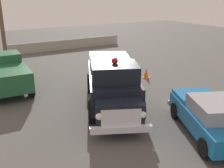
# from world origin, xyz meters

# --- Properties ---
(ground_plane) EXTENTS (60.00, 60.00, 0.00)m
(ground_plane) POSITION_xyz_m (0.00, 0.00, 0.00)
(ground_plane) COLOR #514F4C
(vintage_fire_truck) EXTENTS (4.49, 6.31, 2.59)m
(vintage_fire_truck) POSITION_xyz_m (-0.18, -0.45, 1.20)
(vintage_fire_truck) COLOR black
(vintage_fire_truck) RESTS_ON ground
(classic_hot_rod) EXTENTS (3.49, 4.73, 1.46)m
(classic_hot_rod) POSITION_xyz_m (1.72, -4.48, 0.75)
(classic_hot_rod) COLOR black
(classic_hot_rod) RESTS_ON ground
(parked_pickup) EXTENTS (2.14, 4.85, 1.90)m
(parked_pickup) POSITION_xyz_m (-4.02, 4.42, 0.99)
(parked_pickup) COLOR black
(parked_pickup) RESTS_ON ground
(lawn_chair_near_truck) EXTENTS (0.69, 0.69, 1.02)m
(lawn_chair_near_truck) POSITION_xyz_m (1.81, 1.99, 0.59)
(lawn_chair_near_truck) COLOR #B7BABF
(lawn_chair_near_truck) RESTS_ON ground
(spectator_seated) EXTENTS (0.63, 0.65, 1.29)m
(spectator_seated) POSITION_xyz_m (1.73, 1.89, 0.70)
(spectator_seated) COLOR #383842
(spectator_seated) RESTS_ON ground
(spectator_standing) EXTENTS (0.26, 0.64, 1.68)m
(spectator_standing) POSITION_xyz_m (1.37, 3.97, 0.96)
(spectator_standing) COLOR #2D334C
(spectator_standing) RESTS_ON ground
(utility_pole) EXTENTS (1.69, 0.48, 7.44)m
(utility_pole) POSITION_xyz_m (-3.39, 8.22, 3.86)
(utility_pole) COLOR brown
(utility_pole) RESTS_ON ground
(traffic_cone) EXTENTS (0.40, 0.40, 0.64)m
(traffic_cone) POSITION_xyz_m (3.89, 2.27, 0.31)
(traffic_cone) COLOR orange
(traffic_cone) RESTS_ON ground
(background_fence) EXTENTS (11.30, 0.12, 0.90)m
(background_fence) POSITION_xyz_m (2.83, 13.30, 0.45)
(background_fence) COLOR #A8A393
(background_fence) RESTS_ON ground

